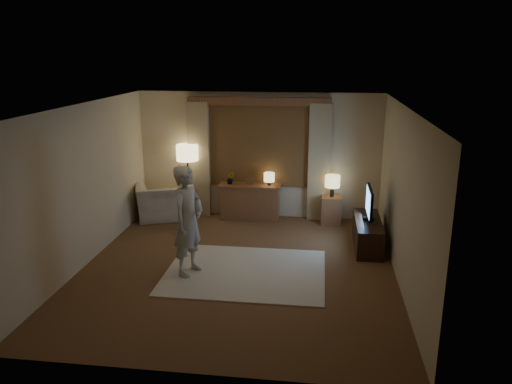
% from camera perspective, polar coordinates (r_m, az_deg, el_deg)
% --- Properties ---
extents(room, '(5.04, 5.54, 2.64)m').
position_cam_1_polar(room, '(8.18, -1.63, 1.25)').
color(room, brown).
rests_on(room, ground).
extents(rug, '(2.50, 2.00, 0.02)m').
position_cam_1_polar(rug, '(8.02, -1.21, -9.10)').
color(rug, beige).
rests_on(rug, floor).
extents(sideboard, '(1.20, 0.40, 0.70)m').
position_cam_1_polar(sideboard, '(10.37, -0.70, -1.22)').
color(sideboard, brown).
rests_on(sideboard, floor).
extents(picture_frame, '(0.16, 0.02, 0.20)m').
position_cam_1_polar(picture_frame, '(10.25, -0.71, 1.18)').
color(picture_frame, brown).
rests_on(picture_frame, sideboard).
extents(plant, '(0.17, 0.13, 0.30)m').
position_cam_1_polar(plant, '(10.30, -2.91, 1.52)').
color(plant, '#999999').
rests_on(plant, sideboard).
extents(table_lamp_sideboard, '(0.22, 0.22, 0.30)m').
position_cam_1_polar(table_lamp_sideboard, '(10.18, 1.52, 1.64)').
color(table_lamp_sideboard, black).
rests_on(table_lamp_sideboard, sideboard).
extents(floor_lamp, '(0.45, 0.45, 1.54)m').
position_cam_1_polar(floor_lamp, '(10.40, -7.85, 4.03)').
color(floor_lamp, black).
rests_on(floor_lamp, floor).
extents(armchair, '(1.44, 1.35, 0.75)m').
position_cam_1_polar(armchair, '(10.59, -10.35, -0.97)').
color(armchair, beige).
rests_on(armchair, floor).
extents(side_table, '(0.40, 0.40, 0.56)m').
position_cam_1_polar(side_table, '(10.25, 8.60, -2.02)').
color(side_table, brown).
rests_on(side_table, floor).
extents(table_lamp_side, '(0.30, 0.30, 0.44)m').
position_cam_1_polar(table_lamp_side, '(10.09, 8.73, 1.16)').
color(table_lamp_side, black).
rests_on(table_lamp_side, side_table).
extents(tv_stand, '(0.45, 1.40, 0.50)m').
position_cam_1_polar(tv_stand, '(9.15, 12.62, -4.64)').
color(tv_stand, black).
rests_on(tv_stand, floor).
extents(tv, '(0.20, 0.82, 0.59)m').
position_cam_1_polar(tv, '(8.97, 12.83, -1.20)').
color(tv, black).
rests_on(tv, tv_stand).
extents(person, '(0.60, 0.73, 1.73)m').
position_cam_1_polar(person, '(7.73, -7.78, -3.26)').
color(person, '#B9B4AA').
rests_on(person, rug).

